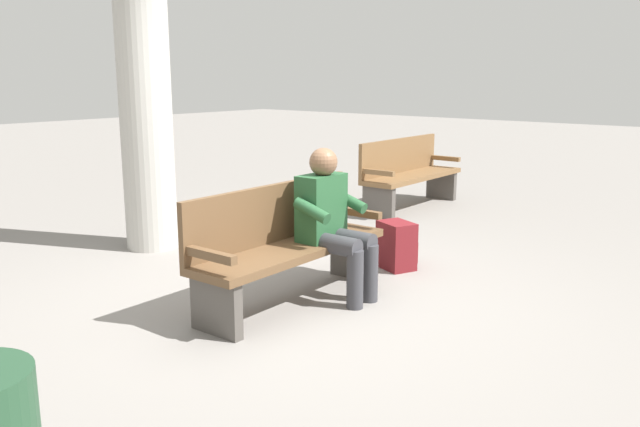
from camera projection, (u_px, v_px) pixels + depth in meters
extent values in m
plane|color=gray|center=(293.00, 302.00, 5.08)|extent=(40.00, 40.00, 0.00)
cube|color=brown|center=(293.00, 250.00, 4.99)|extent=(1.81, 0.53, 0.06)
cube|color=brown|center=(271.00, 214.00, 5.07)|extent=(1.80, 0.10, 0.45)
cube|color=brown|center=(357.00, 212.00, 5.61)|extent=(0.07, 0.48, 0.06)
cube|color=brown|center=(209.00, 255.00, 4.30)|extent=(0.07, 0.48, 0.06)
cube|color=#4C4742|center=(353.00, 256.00, 5.65)|extent=(0.09, 0.43, 0.39)
cube|color=#4C4742|center=(216.00, 307.00, 4.42)|extent=(0.09, 0.43, 0.39)
cube|color=#23512D|center=(321.00, 207.00, 5.12)|extent=(0.41, 0.23, 0.52)
sphere|color=brown|center=(323.00, 162.00, 5.04)|extent=(0.22, 0.22, 0.22)
cylinder|color=#38383D|center=(350.00, 239.00, 5.12)|extent=(0.16, 0.42, 0.15)
cylinder|color=#38383D|center=(335.00, 244.00, 4.97)|extent=(0.16, 0.42, 0.15)
cylinder|color=#38383D|center=(370.00, 273.00, 5.06)|extent=(0.13, 0.13, 0.45)
cylinder|color=#38383D|center=(355.00, 279.00, 4.91)|extent=(0.13, 0.13, 0.45)
cylinder|color=#23512D|center=(350.00, 201.00, 5.24)|extent=(0.10, 0.32, 0.18)
cylinder|color=#23512D|center=(312.00, 211.00, 4.87)|extent=(0.10, 0.32, 0.18)
cube|color=maroon|center=(396.00, 245.00, 5.91)|extent=(0.35, 0.39, 0.43)
cube|color=maroon|center=(409.00, 250.00, 5.99)|extent=(0.12, 0.23, 0.19)
cube|color=brown|center=(413.00, 176.00, 8.57)|extent=(1.81, 0.52, 0.06)
cube|color=brown|center=(399.00, 155.00, 8.65)|extent=(1.80, 0.09, 0.45)
cube|color=brown|center=(444.00, 158.00, 9.19)|extent=(0.07, 0.48, 0.06)
cube|color=brown|center=(377.00, 172.00, 7.89)|extent=(0.07, 0.48, 0.06)
cube|color=#4C4742|center=(441.00, 185.00, 9.23)|extent=(0.09, 0.43, 0.39)
cube|color=#4C4742|center=(379.00, 202.00, 8.01)|extent=(0.09, 0.43, 0.39)
cylinder|color=#B2AFA8|center=(142.00, 45.00, 6.28)|extent=(0.51, 0.51, 4.01)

